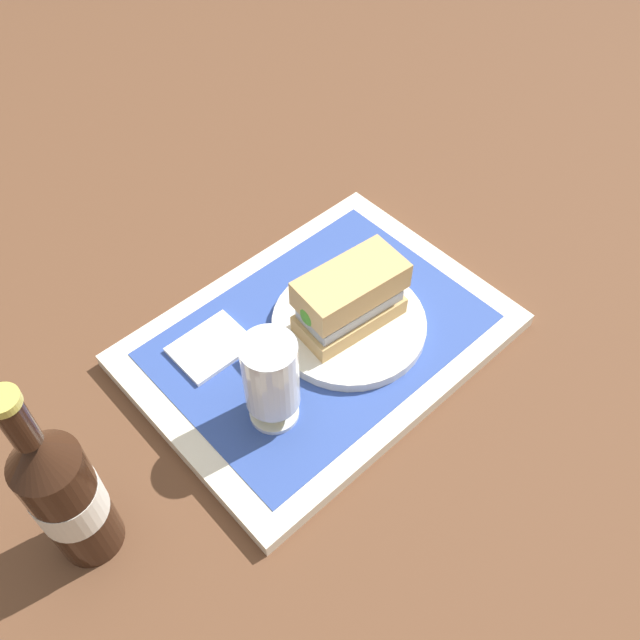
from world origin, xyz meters
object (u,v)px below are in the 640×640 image
object	(u,v)px
sandwich	(348,299)
beer_glass	(271,377)
plate	(349,324)
beer_bottle	(64,493)

from	to	relation	value
sandwich	beer_glass	distance (m)	0.15
plate	beer_glass	xyz separation A→B (m)	(0.15, 0.03, 0.06)
beer_glass	beer_bottle	bearing A→B (deg)	-6.04
beer_glass	sandwich	bearing A→B (deg)	-167.60
sandwich	beer_glass	xyz separation A→B (m)	(0.14, 0.03, 0.01)
beer_glass	beer_bottle	xyz separation A→B (m)	(0.22, -0.02, 0.01)
sandwich	beer_bottle	xyz separation A→B (m)	(0.37, 0.01, 0.03)
plate	sandwich	xyz separation A→B (m)	(0.00, -0.00, 0.05)
plate	sandwich	distance (m)	0.05
plate	beer_bottle	size ratio (longest dim) A/B	0.71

